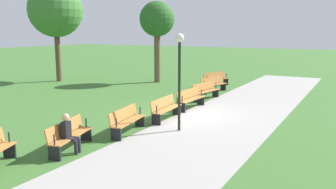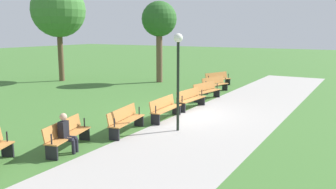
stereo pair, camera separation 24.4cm
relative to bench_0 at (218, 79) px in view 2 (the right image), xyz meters
name	(u,v)px [view 2 (the right image)]	position (x,y,z in m)	size (l,w,h in m)	color
ground_plane	(181,114)	(8.10, 1.56, -0.48)	(120.00, 120.00, 0.00)	#3D6B2D
path_paving	(225,120)	(8.10, 3.63, -0.48)	(30.88, 4.23, 0.01)	#A39E99
bench_0	(218,79)	(0.00, 0.00, 0.00)	(2.04, 1.16, 0.89)	#B27538
bench_1	(215,84)	(2.25, 0.73, 0.00)	(2.05, 0.97, 0.89)	#B27538
bench_2	(206,90)	(4.57, 1.21, 0.00)	(2.05, 0.78, 0.89)	#B27538
bench_3	(191,98)	(6.92, 1.46, 0.00)	(2.02, 0.58, 0.89)	#B27538
bench_4	(165,108)	(9.29, 1.46, 0.00)	(2.02, 0.58, 0.89)	#B27538
bench_5	(125,120)	(11.64, 1.21, 0.00)	(2.05, 0.78, 0.89)	#B27538
bench_6	(67,134)	(13.96, 0.73, 0.00)	(2.05, 0.97, 0.89)	#B27538
person_seated	(66,132)	(14.16, 0.93, 0.16)	(0.43, 0.58, 1.20)	black
tree_1	(58,11)	(3.39, -10.75, 4.51)	(3.80, 3.80, 6.92)	brown
tree_2	(159,21)	(0.36, -4.27, 3.80)	(2.43, 2.43, 5.61)	brown
lamp_post	(178,63)	(10.46, 2.70, 2.01)	(0.32, 0.32, 3.51)	black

